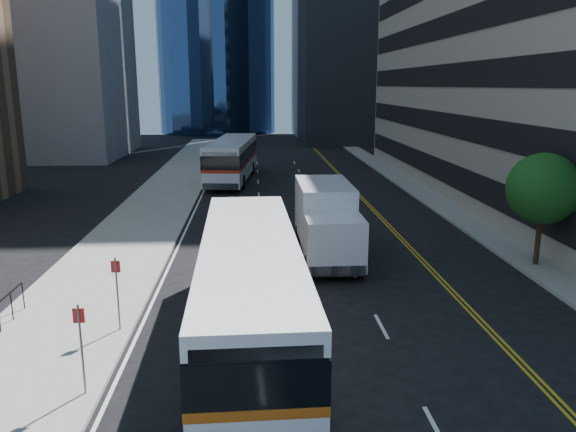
# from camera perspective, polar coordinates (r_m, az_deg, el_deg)

# --- Properties ---
(ground) EXTENTS (160.00, 160.00, 0.00)m
(ground) POSITION_cam_1_polar(r_m,az_deg,el_deg) (18.18, 9.31, -13.64)
(ground) COLOR black
(ground) RESTS_ON ground
(sidewalk_west) EXTENTS (5.00, 90.00, 0.15)m
(sidewalk_west) POSITION_cam_1_polar(r_m,az_deg,el_deg) (42.11, -12.55, 1.82)
(sidewalk_west) COLOR gray
(sidewalk_west) RESTS_ON ground
(sidewalk_east) EXTENTS (2.00, 90.00, 0.15)m
(sidewalk_east) POSITION_cam_1_polar(r_m,az_deg,el_deg) (43.51, 13.73, 2.12)
(sidewalk_east) COLOR gray
(sidewalk_east) RESTS_ON ground
(street_tree) EXTENTS (3.20, 3.20, 5.10)m
(street_tree) POSITION_cam_1_polar(r_m,az_deg,el_deg) (27.40, 24.51, 2.52)
(street_tree) COLOR #332114
(street_tree) RESTS_ON sidewalk_east
(bus_front) EXTENTS (3.29, 13.62, 3.50)m
(bus_front) POSITION_cam_1_polar(r_m,az_deg,el_deg) (17.85, -3.86, -7.31)
(bus_front) COLOR white
(bus_front) RESTS_ON ground
(bus_rear) EXTENTS (4.30, 13.82, 3.51)m
(bus_rear) POSITION_cam_1_polar(r_m,az_deg,el_deg) (49.25, -5.69, 5.85)
(bus_rear) COLOR white
(bus_rear) RESTS_ON ground
(box_truck) EXTENTS (2.56, 7.31, 3.50)m
(box_truck) POSITION_cam_1_polar(r_m,az_deg,el_deg) (26.79, 3.95, -0.46)
(box_truck) COLOR white
(box_truck) RESTS_ON ground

